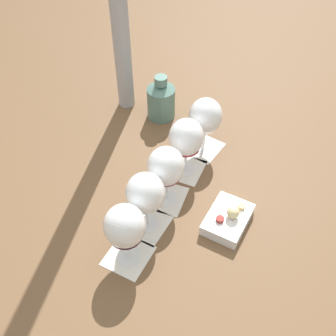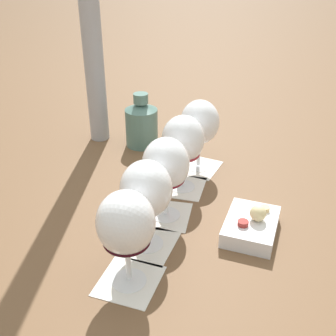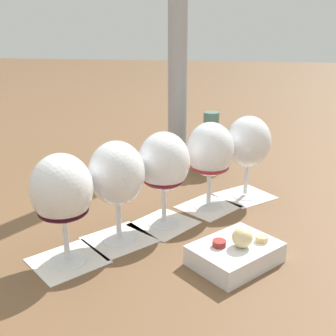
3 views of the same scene
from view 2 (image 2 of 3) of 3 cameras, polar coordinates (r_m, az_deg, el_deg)
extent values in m
plane|color=brown|center=(0.94, -0.09, -6.14)|extent=(8.00, 8.00, 0.00)
cube|color=silver|center=(1.11, 4.08, 0.18)|extent=(0.15, 0.15, 0.00)
cube|color=silver|center=(1.03, 1.93, -2.52)|extent=(0.15, 0.15, 0.00)
cube|color=silver|center=(0.93, -0.28, -6.37)|extent=(0.15, 0.15, 0.00)
cube|color=silver|center=(0.85, -2.76, -10.17)|extent=(0.15, 0.15, 0.00)
cube|color=silver|center=(0.78, -5.27, -14.95)|extent=(0.15, 0.15, 0.00)
cylinder|color=white|center=(1.11, 4.09, 0.34)|extent=(0.06, 0.06, 0.01)
cylinder|color=white|center=(1.09, 4.16, 2.14)|extent=(0.01, 0.01, 0.07)
ellipsoid|color=white|center=(1.06, 4.32, 6.23)|extent=(0.10, 0.10, 0.11)
ellipsoid|color=#D45963|center=(1.07, 4.27, 4.88)|extent=(0.08, 0.08, 0.04)
cylinder|color=white|center=(1.02, 1.93, -2.35)|extent=(0.06, 0.06, 0.01)
cylinder|color=white|center=(1.00, 1.97, -0.44)|extent=(0.01, 0.01, 0.07)
ellipsoid|color=white|center=(0.97, 2.06, 3.94)|extent=(0.10, 0.10, 0.11)
ellipsoid|color=maroon|center=(0.98, 2.02, 1.96)|extent=(0.08, 0.08, 0.02)
cylinder|color=white|center=(0.93, -0.28, -6.18)|extent=(0.06, 0.06, 0.01)
cylinder|color=white|center=(0.90, -0.29, -4.15)|extent=(0.01, 0.01, 0.07)
ellipsoid|color=white|center=(0.86, -0.30, 0.57)|extent=(0.10, 0.10, 0.11)
ellipsoid|color=maroon|center=(0.88, -0.30, -1.36)|extent=(0.08, 0.08, 0.03)
cylinder|color=white|center=(0.85, -2.77, -9.98)|extent=(0.06, 0.06, 0.01)
cylinder|color=white|center=(0.83, -2.83, -7.87)|extent=(0.01, 0.01, 0.07)
ellipsoid|color=white|center=(0.78, -2.98, -2.87)|extent=(0.10, 0.10, 0.11)
ellipsoid|color=#3F0717|center=(0.79, -2.93, -4.54)|extent=(0.08, 0.08, 0.05)
cylinder|color=white|center=(0.77, -5.28, -14.75)|extent=(0.06, 0.06, 0.01)
cylinder|color=white|center=(0.75, -5.42, -12.59)|extent=(0.01, 0.01, 0.07)
ellipsoid|color=white|center=(0.69, -5.75, -7.37)|extent=(0.10, 0.10, 0.11)
ellipsoid|color=black|center=(0.72, -5.60, -9.74)|extent=(0.08, 0.08, 0.03)
cylinder|color=#4C7066|center=(1.21, -3.58, 5.52)|extent=(0.09, 0.09, 0.11)
cone|color=#4C7066|center=(1.19, -3.68, 8.34)|extent=(0.09, 0.09, 0.02)
cylinder|color=#4C7066|center=(1.18, -3.71, 9.40)|extent=(0.04, 0.04, 0.03)
cube|color=silver|center=(0.88, 11.16, -7.77)|extent=(0.17, 0.17, 0.03)
sphere|color=beige|center=(0.87, 12.11, -6.00)|extent=(0.03, 0.03, 0.03)
cylinder|color=#DBB775|center=(0.90, 12.97, -5.39)|extent=(0.02, 0.02, 0.01)
cylinder|color=maroon|center=(0.85, 10.13, -7.37)|extent=(0.02, 0.02, 0.01)
camera|label=1|loc=(0.39, 146.59, 58.51)|focal=45.00mm
camera|label=3|loc=(0.44, 64.26, -12.16)|focal=45.00mm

